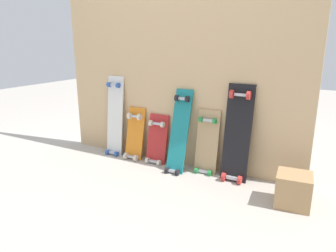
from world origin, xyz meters
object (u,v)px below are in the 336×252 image
(skateboard_white, at_px, (115,119))
(skateboard_natural, at_px, (207,146))
(skateboard_black, at_px, (237,137))
(skateboard_orange, at_px, (135,137))
(skateboard_teal, at_px, (179,135))
(wooden_crate, at_px, (293,190))
(skateboard_red, at_px, (157,143))

(skateboard_white, relative_size, skateboard_natural, 1.38)
(skateboard_black, bearing_deg, skateboard_orange, 179.66)
(skateboard_white, height_order, skateboard_teal, skateboard_white)
(skateboard_natural, bearing_deg, skateboard_white, 179.97)
(skateboard_teal, bearing_deg, skateboard_white, 174.74)
(skateboard_natural, height_order, wooden_crate, skateboard_natural)
(skateboard_orange, distance_m, wooden_crate, 1.57)
(skateboard_natural, relative_size, wooden_crate, 2.67)
(skateboard_orange, distance_m, skateboard_red, 0.26)
(skateboard_teal, xyz_separation_m, skateboard_black, (0.52, 0.05, 0.05))
(wooden_crate, bearing_deg, skateboard_teal, 169.28)
(wooden_crate, bearing_deg, skateboard_orange, 170.87)
(skateboard_red, height_order, skateboard_natural, skateboard_natural)
(skateboard_teal, distance_m, wooden_crate, 1.06)
(skateboard_orange, bearing_deg, wooden_crate, -9.13)
(skateboard_teal, distance_m, skateboard_natural, 0.27)
(skateboard_natural, bearing_deg, skateboard_teal, -163.95)
(skateboard_natural, bearing_deg, skateboard_orange, -178.82)
(skateboard_red, xyz_separation_m, wooden_crate, (1.29, -0.26, -0.08))
(skateboard_natural, height_order, skateboard_black, skateboard_black)
(skateboard_red, relative_size, skateboard_natural, 0.84)
(skateboard_orange, height_order, skateboard_natural, skateboard_natural)
(skateboard_red, distance_m, skateboard_natural, 0.52)
(skateboard_red, relative_size, skateboard_teal, 0.67)
(skateboard_teal, height_order, skateboard_black, skateboard_black)
(skateboard_orange, height_order, wooden_crate, skateboard_orange)
(skateboard_orange, xyz_separation_m, skateboard_natural, (0.77, 0.02, 0.02))
(skateboard_natural, relative_size, skateboard_black, 0.73)
(skateboard_red, height_order, skateboard_teal, skateboard_teal)
(skateboard_teal, xyz_separation_m, skateboard_natural, (0.25, 0.07, -0.08))
(skateboard_white, distance_m, skateboard_red, 0.54)
(skateboard_natural, xyz_separation_m, skateboard_black, (0.27, -0.02, 0.13))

